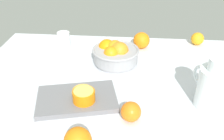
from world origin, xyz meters
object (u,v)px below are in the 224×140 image
fruit_bowl (115,53)px  cutting_board (77,99)px  spoon (95,41)px  second_glass (64,41)px  loose_orange_3 (197,39)px  loose_orange_4 (141,40)px  orange_half_0 (84,96)px  orange_half_1 (83,93)px  loose_orange_0 (131,112)px  juice_pitcher (214,89)px

fruit_bowl → cutting_board: 33.22cm
cutting_board → spoon: cutting_board is taller
second_glass → loose_orange_3: size_ratio=1.28×
second_glass → cutting_board: size_ratio=0.29×
loose_orange_3 → loose_orange_4: loose_orange_4 is taller
orange_half_0 → orange_half_1: size_ratio=1.13×
fruit_bowl → second_glass: size_ratio=2.51×
second_glass → loose_orange_3: second_glass is taller
spoon → loose_orange_3: bearing=0.9°
orange_half_0 → spoon: orange_half_0 is taller
fruit_bowl → loose_orange_4: 21.21cm
second_glass → loose_orange_0: second_glass is taller
fruit_bowl → cutting_board: bearing=-111.6°
fruit_bowl → orange_half_1: bearing=-107.9°
second_glass → orange_half_1: size_ratio=1.19×
loose_orange_0 → loose_orange_3: bearing=61.4°
fruit_bowl → loose_orange_3: size_ratio=3.21×
second_glass → loose_orange_4: bearing=4.9°
cutting_board → spoon: bearing=90.7°
cutting_board → orange_half_0: bearing=-33.3°
second_glass → orange_half_0: bearing=-67.7°
second_glass → orange_half_0: size_ratio=1.05×
second_glass → cutting_board: 47.10cm
loose_orange_0 → spoon: (-21.19, 62.08, -3.10)cm
second_glass → loose_orange_0: size_ratio=1.24×
second_glass → loose_orange_0: bearing=-55.5°
fruit_bowl → loose_orange_4: (12.59, 17.06, -0.74)cm
orange_half_1 → loose_orange_4: 52.44cm
juice_pitcher → cutting_board: bearing=-177.8°
second_glass → cutting_board: second_glass is taller
loose_orange_3 → spoon: bearing=-179.1°
orange_half_0 → spoon: 55.85cm
orange_half_1 → loose_orange_3: size_ratio=1.08×
fruit_bowl → juice_pitcher: juice_pitcher is taller
spoon → second_glass: bearing=-148.7°
juice_pitcher → loose_orange_4: (-25.01, 45.79, -3.13)cm
fruit_bowl → orange_half_0: fruit_bowl is taller
juice_pitcher → second_glass: 78.13cm
orange_half_1 → spoon: 53.36cm
juice_pitcher → loose_orange_0: 31.27cm
loose_orange_4 → spoon: 26.30cm
loose_orange_0 → orange_half_0: bearing=159.4°
cutting_board → orange_half_1: bearing=7.7°
loose_orange_0 → second_glass: bearing=124.5°
juice_pitcher → second_glass: (-65.56, 42.34, -3.69)cm
second_glass → loose_orange_4: second_glass is taller
loose_orange_3 → loose_orange_4: 30.94cm
orange_half_1 → loose_orange_3: 75.45cm
fruit_bowl → second_glass: 31.13cm
loose_orange_0 → spoon: bearing=108.8°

